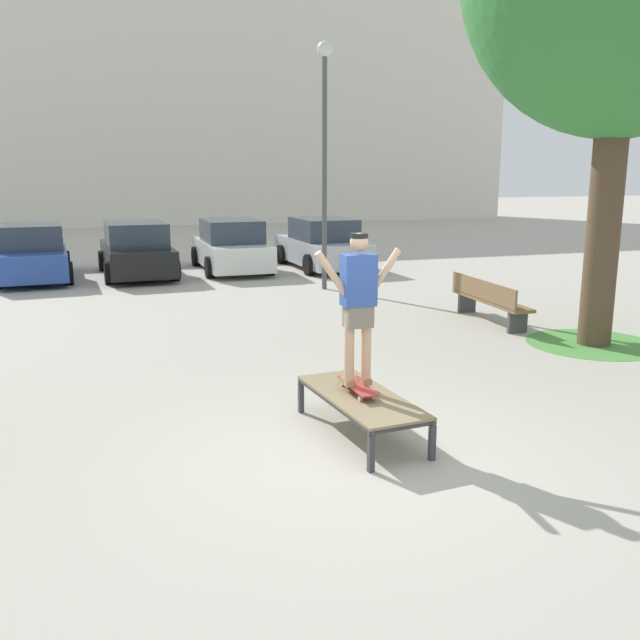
{
  "coord_description": "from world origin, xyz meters",
  "views": [
    {
      "loc": [
        -2.36,
        -6.23,
        2.9
      ],
      "look_at": [
        0.27,
        2.04,
        1.0
      ],
      "focal_mm": 38.53,
      "sensor_mm": 36.0,
      "label": 1
    }
  ],
  "objects_px": {
    "car_blue": "(33,254)",
    "park_bench": "(488,300)",
    "car_white": "(231,247)",
    "light_post": "(325,130)",
    "skate_box": "(361,399)",
    "car_black": "(137,251)",
    "car_silver": "(322,245)",
    "skater": "(358,299)",
    "skateboard": "(357,386)"
  },
  "relations": [
    {
      "from": "skateboard",
      "to": "skater",
      "type": "relative_size",
      "value": 0.47
    },
    {
      "from": "car_black",
      "to": "car_silver",
      "type": "distance_m",
      "value": 5.41
    },
    {
      "from": "skate_box",
      "to": "car_silver",
      "type": "relative_size",
      "value": 0.46
    },
    {
      "from": "park_bench",
      "to": "light_post",
      "type": "xyz_separation_m",
      "value": [
        -1.85,
        4.61,
        3.38
      ]
    },
    {
      "from": "car_black",
      "to": "park_bench",
      "type": "height_order",
      "value": "car_black"
    },
    {
      "from": "skateboard",
      "to": "car_black",
      "type": "height_order",
      "value": "car_black"
    },
    {
      "from": "skater",
      "to": "car_silver",
      "type": "height_order",
      "value": "skater"
    },
    {
      "from": "car_black",
      "to": "car_white",
      "type": "bearing_deg",
      "value": 4.84
    },
    {
      "from": "car_black",
      "to": "light_post",
      "type": "bearing_deg",
      "value": -40.29
    },
    {
      "from": "car_white",
      "to": "light_post",
      "type": "height_order",
      "value": "light_post"
    },
    {
      "from": "skater",
      "to": "park_bench",
      "type": "height_order",
      "value": "skater"
    },
    {
      "from": "car_blue",
      "to": "skate_box",
      "type": "bearing_deg",
      "value": -71.32
    },
    {
      "from": "skateboard",
      "to": "car_silver",
      "type": "height_order",
      "value": "car_silver"
    },
    {
      "from": "park_bench",
      "to": "car_blue",
      "type": "bearing_deg",
      "value": 136.49
    },
    {
      "from": "car_black",
      "to": "skateboard",
      "type": "bearing_deg",
      "value": -82.4
    },
    {
      "from": "skateboard",
      "to": "skate_box",
      "type": "bearing_deg",
      "value": -84.25
    },
    {
      "from": "car_blue",
      "to": "park_bench",
      "type": "distance_m",
      "value": 12.24
    },
    {
      "from": "skateboard",
      "to": "car_blue",
      "type": "bearing_deg",
      "value": 108.77
    },
    {
      "from": "car_blue",
      "to": "car_black",
      "type": "xyz_separation_m",
      "value": [
        2.71,
        -0.15,
        0.0
      ]
    },
    {
      "from": "skateboard",
      "to": "car_white",
      "type": "relative_size",
      "value": 0.19
    },
    {
      "from": "skate_box",
      "to": "light_post",
      "type": "height_order",
      "value": "light_post"
    },
    {
      "from": "car_white",
      "to": "light_post",
      "type": "bearing_deg",
      "value": -67.47
    },
    {
      "from": "skate_box",
      "to": "car_blue",
      "type": "height_order",
      "value": "car_blue"
    },
    {
      "from": "skateboard",
      "to": "car_silver",
      "type": "distance_m",
      "value": 13.31
    },
    {
      "from": "skateboard",
      "to": "light_post",
      "type": "height_order",
      "value": "light_post"
    },
    {
      "from": "skate_box",
      "to": "car_white",
      "type": "xyz_separation_m",
      "value": [
        0.98,
        13.18,
        0.28
      ]
    },
    {
      "from": "car_black",
      "to": "car_white",
      "type": "xyz_separation_m",
      "value": [
        2.7,
        0.23,
        0.0
      ]
    },
    {
      "from": "park_bench",
      "to": "light_post",
      "type": "relative_size",
      "value": 0.41
    },
    {
      "from": "skateboard",
      "to": "car_white",
      "type": "bearing_deg",
      "value": 85.68
    },
    {
      "from": "car_silver",
      "to": "skateboard",
      "type": "bearing_deg",
      "value": -106.12
    },
    {
      "from": "car_silver",
      "to": "light_post",
      "type": "xyz_separation_m",
      "value": [
        -1.09,
        -3.59,
        3.13
      ]
    },
    {
      "from": "skate_box",
      "to": "skateboard",
      "type": "relative_size",
      "value": 2.45
    },
    {
      "from": "car_white",
      "to": "car_blue",
      "type": "bearing_deg",
      "value": -179.2
    },
    {
      "from": "skate_box",
      "to": "car_blue",
      "type": "bearing_deg",
      "value": 108.68
    },
    {
      "from": "skater",
      "to": "car_black",
      "type": "distance_m",
      "value": 13.0
    },
    {
      "from": "car_black",
      "to": "car_white",
      "type": "distance_m",
      "value": 2.71
    },
    {
      "from": "car_blue",
      "to": "light_post",
      "type": "distance_m",
      "value": 8.59
    },
    {
      "from": "skate_box",
      "to": "park_bench",
      "type": "bearing_deg",
      "value": 46.54
    },
    {
      "from": "skater",
      "to": "light_post",
      "type": "height_order",
      "value": "light_post"
    },
    {
      "from": "car_blue",
      "to": "park_bench",
      "type": "height_order",
      "value": "car_blue"
    },
    {
      "from": "car_silver",
      "to": "light_post",
      "type": "height_order",
      "value": "light_post"
    },
    {
      "from": "car_silver",
      "to": "park_bench",
      "type": "relative_size",
      "value": 1.77
    },
    {
      "from": "skate_box",
      "to": "skateboard",
      "type": "height_order",
      "value": "skateboard"
    },
    {
      "from": "car_blue",
      "to": "light_post",
      "type": "bearing_deg",
      "value": -28.5
    },
    {
      "from": "car_blue",
      "to": "car_white",
      "type": "xyz_separation_m",
      "value": [
        5.41,
        0.08,
        0.0
      ]
    },
    {
      "from": "light_post",
      "to": "car_black",
      "type": "bearing_deg",
      "value": 139.71
    },
    {
      "from": "skateboard",
      "to": "park_bench",
      "type": "distance_m",
      "value": 6.4
    },
    {
      "from": "car_white",
      "to": "light_post",
      "type": "relative_size",
      "value": 0.72
    },
    {
      "from": "car_blue",
      "to": "park_bench",
      "type": "xyz_separation_m",
      "value": [
        8.87,
        -8.42,
        -0.24
      ]
    },
    {
      "from": "skater",
      "to": "car_silver",
      "type": "bearing_deg",
      "value": 73.88
    }
  ]
}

